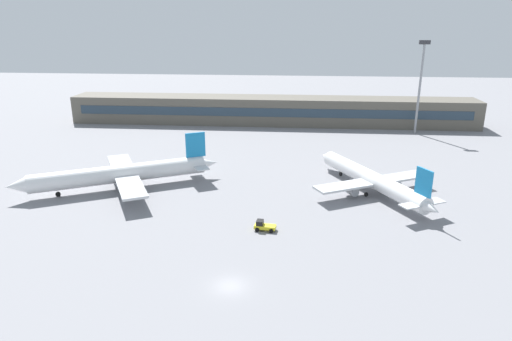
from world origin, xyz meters
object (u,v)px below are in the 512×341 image
Objects in this scene: airplane_near at (119,174)px; airplane_mid at (370,179)px; floodlight_tower_west at (420,81)px; baggage_tug_yellow at (264,226)px.

airplane_near is 51.97m from airplane_mid.
baggage_tug_yellow is at bearing -120.05° from floodlight_tower_west.
airplane_near is at bearing 151.24° from baggage_tug_yellow.
airplane_near is 92.94m from floodlight_tower_west.
airplane_near is 10.45× the size of baggage_tug_yellow.
airplane_near reaches higher than baggage_tug_yellow.
floodlight_tower_west reaches higher than airplane_mid.
airplane_mid reaches higher than baggage_tug_yellow.
floodlight_tower_west is (21.57, 52.74, 13.21)m from airplane_mid.
airplane_mid is 58.49m from floodlight_tower_west.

